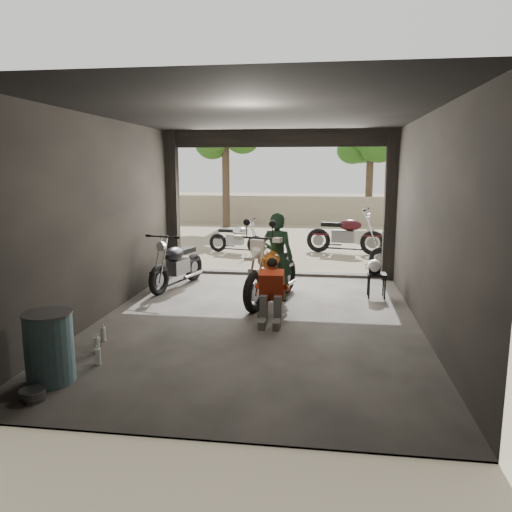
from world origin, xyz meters
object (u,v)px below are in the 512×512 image
(outside_bike_a, at_px, (237,236))
(outside_bike_c, at_px, (407,250))
(rider, at_px, (277,257))
(helmet, at_px, (374,266))
(sign_post, at_px, (422,206))
(mechanic, at_px, (271,294))
(stool, at_px, (377,277))
(main_bike, at_px, (272,268))
(outside_bike_b, at_px, (345,231))
(left_bike, at_px, (177,260))
(oil_drum, at_px, (49,349))

(outside_bike_a, height_order, outside_bike_c, outside_bike_c)
(outside_bike_c, height_order, rider, rider)
(helmet, bearing_deg, sign_post, 59.34)
(mechanic, xyz_separation_m, stool, (1.77, 1.89, -0.10))
(main_bike, height_order, helmet, main_bike)
(outside_bike_b, bearing_deg, sign_post, -147.04)
(left_bike, height_order, stool, left_bike)
(rider, distance_m, oil_drum, 4.47)
(outside_bike_a, relative_size, mechanic, 1.48)
(left_bike, distance_m, oil_drum, 4.59)
(outside_bike_b, height_order, mechanic, outside_bike_b)
(mechanic, distance_m, oil_drum, 3.30)
(main_bike, distance_m, outside_bike_a, 5.33)
(mechanic, bearing_deg, stool, 46.53)
(outside_bike_b, distance_m, mechanic, 6.89)
(main_bike, relative_size, outside_bike_b, 1.01)
(mechanic, height_order, oil_drum, mechanic)
(outside_bike_b, relative_size, rider, 1.18)
(outside_bike_a, bearing_deg, helmet, -129.91)
(helmet, bearing_deg, mechanic, -124.70)
(outside_bike_a, relative_size, helmet, 5.13)
(outside_bike_c, bearing_deg, outside_bike_b, 41.08)
(mechanic, bearing_deg, left_bike, 134.29)
(main_bike, bearing_deg, outside_bike_a, 124.11)
(stool, bearing_deg, rider, -166.62)
(stool, height_order, sign_post, sign_post)
(outside_bike_b, xyz_separation_m, mechanic, (-1.36, -6.75, -0.15))
(outside_bike_a, distance_m, outside_bike_b, 3.07)
(outside_bike_c, bearing_deg, rider, 147.31)
(rider, xyz_separation_m, stool, (1.82, 0.43, -0.41))
(outside_bike_c, xyz_separation_m, helmet, (-1.01, -2.66, 0.09))
(main_bike, height_order, sign_post, sign_post)
(main_bike, bearing_deg, left_bike, 174.69)
(outside_bike_a, xyz_separation_m, rider, (1.64, -4.97, 0.31))
(outside_bike_c, relative_size, stool, 3.19)
(outside_bike_b, xyz_separation_m, oil_drum, (-3.59, -9.17, -0.24))
(mechanic, xyz_separation_m, oil_drum, (-2.23, -2.43, -0.09))
(outside_bike_c, distance_m, rider, 4.17)
(outside_bike_c, relative_size, oil_drum, 1.84)
(outside_bike_b, bearing_deg, rider, 176.58)
(outside_bike_a, height_order, rider, rider)
(mechanic, xyz_separation_m, sign_post, (2.75, 3.21, 1.14))
(outside_bike_b, height_order, oil_drum, outside_bike_b)
(outside_bike_c, relative_size, sign_post, 0.62)
(left_bike, xyz_separation_m, outside_bike_b, (3.50, 4.59, 0.08))
(left_bike, xyz_separation_m, outside_bike_c, (4.86, 2.39, -0.06))
(stool, relative_size, helmet, 1.63)
(outside_bike_a, xyz_separation_m, oil_drum, (-0.54, -8.86, -0.09))
(main_bike, relative_size, stool, 4.09)
(mechanic, bearing_deg, outside_bike_b, 78.21)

